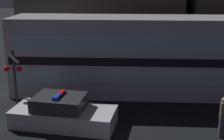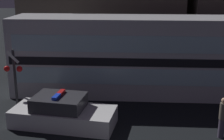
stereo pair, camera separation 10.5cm
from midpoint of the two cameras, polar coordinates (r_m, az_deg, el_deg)
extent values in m
cube|color=silver|center=(16.44, 7.22, 2.58)|extent=(14.33, 2.85, 4.05)
cube|color=black|center=(15.05, 7.52, 1.31)|extent=(14.05, 0.03, 0.40)
cube|color=silver|center=(15.25, 7.42, -1.33)|extent=(13.62, 0.02, 0.81)
cube|color=silver|center=(14.85, 7.65, 4.64)|extent=(13.62, 0.02, 0.81)
cube|color=silver|center=(13.24, -8.60, -8.46)|extent=(4.46, 2.35, 0.73)
cube|color=#333338|center=(13.05, -9.42, -5.82)|extent=(2.24, 1.83, 0.55)
cube|color=blue|center=(12.70, -9.92, -4.85)|extent=(0.27, 0.55, 0.12)
cube|color=red|center=(13.16, -9.07, -4.06)|extent=(0.27, 0.55, 0.12)
cylinder|color=#3F384C|center=(12.83, 19.58, -10.00)|extent=(0.23, 0.23, 0.77)
cylinder|color=#595147|center=(12.54, 19.88, -7.08)|extent=(0.27, 0.27, 0.64)
sphere|color=tan|center=(12.39, 20.07, -5.26)|extent=(0.21, 0.21, 0.21)
cylinder|color=#2D2D33|center=(14.90, -17.07, -1.77)|extent=(0.12, 0.12, 2.87)
sphere|color=red|center=(14.73, -18.49, 0.23)|extent=(0.26, 0.26, 0.26)
sphere|color=red|center=(14.52, -16.37, 0.19)|extent=(0.26, 0.26, 0.26)
cube|color=white|center=(14.55, -17.52, 2.23)|extent=(0.58, 0.03, 0.58)
camera|label=1|loc=(0.05, -89.79, 0.06)|focal=50.00mm
camera|label=2|loc=(0.05, 90.21, -0.06)|focal=50.00mm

